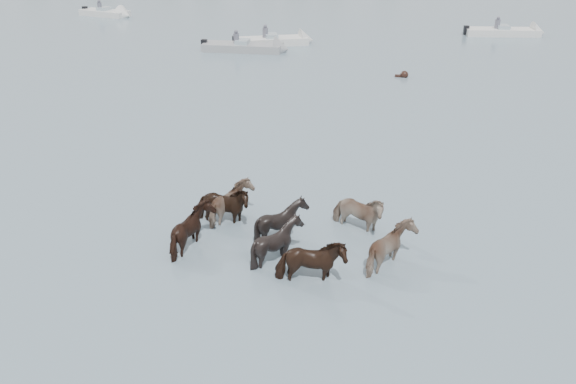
# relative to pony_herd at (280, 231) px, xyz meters

# --- Properties ---
(ground) EXTENTS (400.00, 400.00, 0.00)m
(ground) POSITION_rel_pony_herd_xyz_m (0.14, -1.36, -0.44)
(ground) COLOR slate
(ground) RESTS_ON ground
(pony_herd) EXTENTS (6.62, 4.04, 1.44)m
(pony_herd) POSITION_rel_pony_herd_xyz_m (0.00, 0.00, 0.00)
(pony_herd) COLOR black
(pony_herd) RESTS_ON ground
(swimming_pony) EXTENTS (0.72, 0.44, 0.44)m
(swimming_pony) POSITION_rel_pony_herd_xyz_m (3.45, 18.33, -0.34)
(swimming_pony) COLOR black
(swimming_pony) RESTS_ON ground
(motorboat_a) EXTENTS (5.55, 3.37, 1.92)m
(motorboat_a) POSITION_rel_pony_herd_xyz_m (-4.54, 25.61, -0.22)
(motorboat_a) COLOR silver
(motorboat_a) RESTS_ON ground
(motorboat_b) EXTENTS (5.72, 1.67, 1.92)m
(motorboat_b) POSITION_rel_pony_herd_xyz_m (-5.91, 23.14, -0.22)
(motorboat_b) COLOR gray
(motorboat_b) RESTS_ON ground
(motorboat_c) EXTENTS (5.85, 2.23, 1.92)m
(motorboat_c) POSITION_rel_pony_herd_xyz_m (11.36, 31.42, -0.22)
(motorboat_c) COLOR silver
(motorboat_c) RESTS_ON ground
(motorboat_f) EXTENTS (5.09, 2.87, 1.92)m
(motorboat_f) POSITION_rel_pony_herd_xyz_m (-20.88, 34.30, -0.21)
(motorboat_f) COLOR silver
(motorboat_f) RESTS_ON ground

